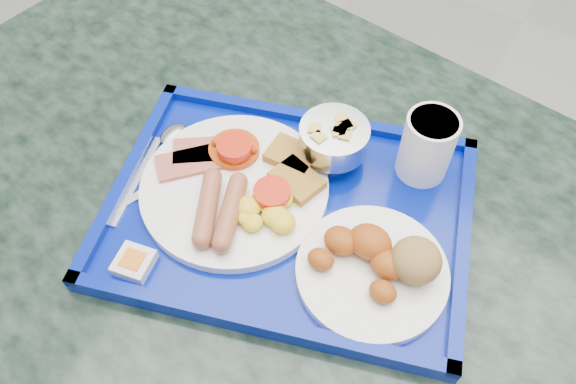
# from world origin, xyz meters

# --- Properties ---
(floor) EXTENTS (6.00, 6.00, 0.00)m
(floor) POSITION_xyz_m (0.00, 0.00, 0.00)
(floor) COLOR gray
(floor) RESTS_ON ground
(table) EXTENTS (1.40, 1.03, 0.81)m
(table) POSITION_xyz_m (-0.06, -0.44, 0.60)
(table) COLOR gray
(table) RESTS_ON floor
(tray) EXTENTS (0.55, 0.47, 0.03)m
(tray) POSITION_xyz_m (-0.06, -0.42, 0.82)
(tray) COLOR #031790
(tray) RESTS_ON table
(main_plate) EXTENTS (0.25, 0.25, 0.04)m
(main_plate) POSITION_xyz_m (-0.13, -0.43, 0.84)
(main_plate) COLOR white
(main_plate) RESTS_ON tray
(bread_plate) EXTENTS (0.19, 0.19, 0.06)m
(bread_plate) POSITION_xyz_m (0.08, -0.45, 0.85)
(bread_plate) COLOR white
(bread_plate) RESTS_ON tray
(fruit_bowl) EXTENTS (0.09, 0.09, 0.07)m
(fruit_bowl) POSITION_xyz_m (-0.05, -0.32, 0.87)
(fruit_bowl) COLOR silver
(fruit_bowl) RESTS_ON tray
(juice_cup) EXTENTS (0.07, 0.07, 0.10)m
(juice_cup) POSITION_xyz_m (0.07, -0.27, 0.88)
(juice_cup) COLOR white
(juice_cup) RESTS_ON tray
(spoon) EXTENTS (0.09, 0.19, 0.01)m
(spoon) POSITION_xyz_m (-0.26, -0.43, 0.83)
(spoon) COLOR silver
(spoon) RESTS_ON tray
(knife) EXTENTS (0.05, 0.15, 0.00)m
(knife) POSITION_xyz_m (-0.26, -0.49, 0.83)
(knife) COLOR silver
(knife) RESTS_ON tray
(jam_packet) EXTENTS (0.05, 0.05, 0.02)m
(jam_packet) POSITION_xyz_m (-0.17, -0.59, 0.83)
(jam_packet) COLOR white
(jam_packet) RESTS_ON tray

